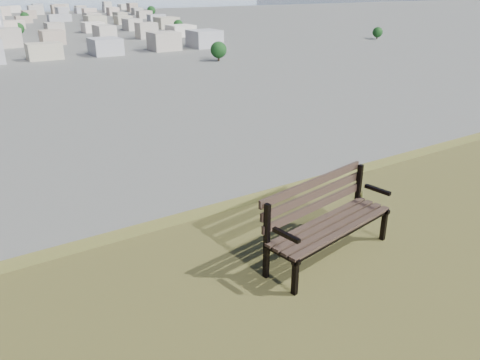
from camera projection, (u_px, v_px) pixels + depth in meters
park_bench at (325, 216)px, 5.51m from camera, size 1.85×0.87×0.93m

